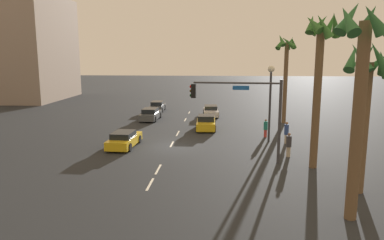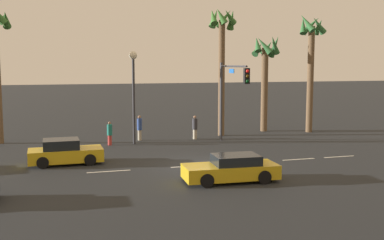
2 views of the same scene
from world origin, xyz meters
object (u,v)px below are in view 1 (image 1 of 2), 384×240
at_px(palm_tree_3, 320,59).
at_px(car_4, 206,123).
at_px(streetlamp, 270,89).
at_px(car_0, 158,106).
at_px(building_2, 21,48).
at_px(palm_tree_0, 362,72).
at_px(car_3, 151,114).
at_px(pedestrian_1, 286,132).
at_px(palm_tree_2, 366,90).
at_px(pedestrian_2, 266,128).
at_px(pedestrian_0, 289,144).
at_px(traffic_signal, 246,105).
at_px(car_2, 124,139).
at_px(car_1, 211,111).
at_px(palm_tree_1, 286,60).

bearing_deg(palm_tree_3, car_4, -148.08).
bearing_deg(streetlamp, car_0, -143.31).
height_order(palm_tree_3, building_2, building_2).
bearing_deg(building_2, palm_tree_0, 40.54).
bearing_deg(palm_tree_3, palm_tree_0, -2.29).
bearing_deg(car_3, car_0, -176.83).
relative_size(pedestrian_1, palm_tree_2, 0.23).
distance_m(streetlamp, pedestrian_2, 4.00).
height_order(car_0, pedestrian_0, pedestrian_0).
distance_m(traffic_signal, streetlamp, 6.65).
relative_size(car_2, car_4, 1.12).
distance_m(palm_tree_0, palm_tree_2, 3.73).
bearing_deg(palm_tree_3, pedestrian_0, -155.19).
xyz_separation_m(car_1, pedestrian_2, (11.49, 5.18, 0.27)).
distance_m(car_3, palm_tree_3, 22.94).
distance_m(car_3, pedestrian_0, 19.38).
bearing_deg(car_0, car_3, 3.17).
bearing_deg(car_0, traffic_signal, 23.65).
bearing_deg(palm_tree_1, car_3, -93.31).
bearing_deg(streetlamp, pedestrian_1, 65.44).
relative_size(streetlamp, palm_tree_1, 0.67).
xyz_separation_m(streetlamp, palm_tree_2, (11.45, 3.18, 0.99)).
distance_m(car_1, car_3, 7.58).
distance_m(traffic_signal, palm_tree_3, 5.44).
bearing_deg(pedestrian_0, palm_tree_0, 4.92).
relative_size(car_4, building_2, 0.24).
xyz_separation_m(car_2, pedestrian_1, (-2.08, 13.14, 0.37)).
xyz_separation_m(palm_tree_2, palm_tree_3, (-4.27, -1.23, 1.53)).
bearing_deg(palm_tree_2, palm_tree_3, -163.94).
distance_m(pedestrian_0, palm_tree_1, 14.98).
relative_size(streetlamp, pedestrian_0, 3.66).
bearing_deg(car_4, palm_tree_2, 28.14).
distance_m(pedestrian_1, palm_tree_2, 11.87).
height_order(car_0, palm_tree_0, palm_tree_0).
height_order(pedestrian_0, building_2, building_2).
bearing_deg(streetlamp, car_2, -77.10).
height_order(car_2, pedestrian_2, pedestrian_2).
relative_size(car_0, streetlamp, 0.69).
distance_m(traffic_signal, palm_tree_1, 16.27).
height_order(car_1, traffic_signal, traffic_signal).
distance_m(car_3, palm_tree_1, 16.06).
height_order(traffic_signal, pedestrian_1, traffic_signal).
xyz_separation_m(palm_tree_0, palm_tree_1, (-23.68, 1.12, 0.25)).
relative_size(pedestrian_2, palm_tree_3, 0.17).
xyz_separation_m(pedestrian_2, palm_tree_0, (16.39, 1.72, 5.65)).
height_order(car_0, car_1, car_0).
height_order(pedestrian_2, palm_tree_3, palm_tree_3).
xyz_separation_m(car_1, palm_tree_1, (4.20, 8.02, 6.16)).
height_order(car_2, palm_tree_0, palm_tree_0).
relative_size(car_3, pedestrian_1, 2.52).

